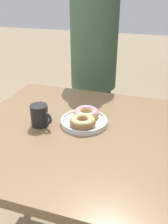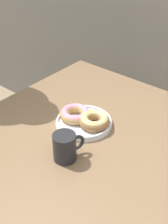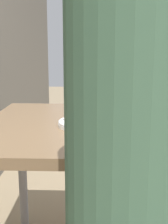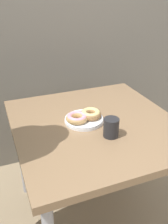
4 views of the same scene
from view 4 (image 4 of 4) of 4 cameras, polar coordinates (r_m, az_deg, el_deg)
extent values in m
cube|color=slate|center=(1.98, -7.32, 22.96)|extent=(8.00, 0.05, 2.60)
cube|color=#846647|center=(1.41, 2.66, -2.99)|extent=(0.90, 0.94, 0.04)
cylinder|color=#99999E|center=(1.87, -14.07, -9.19)|extent=(0.05, 0.05, 0.72)
cylinder|color=#99999E|center=(2.07, 7.72, -4.58)|extent=(0.05, 0.05, 0.72)
cylinder|color=white|center=(1.40, 0.00, -1.92)|extent=(0.22, 0.22, 0.01)
torus|color=white|center=(1.39, 0.00, -1.49)|extent=(0.22, 0.22, 0.01)
torus|color=#9E7042|center=(1.41, 1.54, -0.49)|extent=(0.14, 0.14, 0.04)
torus|color=#E0D17F|center=(1.40, 1.55, -0.23)|extent=(0.13, 0.13, 0.03)
torus|color=tan|center=(1.37, -1.63, -1.37)|extent=(0.14, 0.14, 0.04)
torus|color=pink|center=(1.37, -1.63, -1.14)|extent=(0.13, 0.13, 0.03)
cylinder|color=#232326|center=(1.26, 6.22, -3.55)|extent=(0.08, 0.08, 0.10)
cylinder|color=#382114|center=(1.24, 6.32, -1.82)|extent=(0.06, 0.06, 0.00)
torus|color=#232326|center=(1.30, 5.96, -2.51)|extent=(0.03, 0.06, 0.06)
camera|label=1|loc=(2.01, 24.47, 21.83)|focal=40.00mm
camera|label=2|loc=(1.14, 52.74, 19.12)|focal=50.00mm
camera|label=3|loc=(1.41, -55.64, 0.19)|focal=50.00mm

